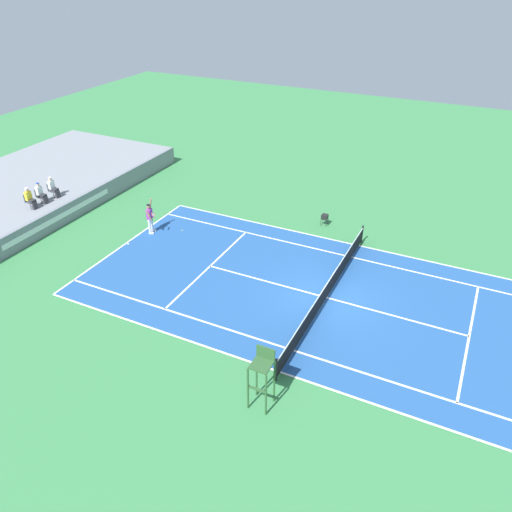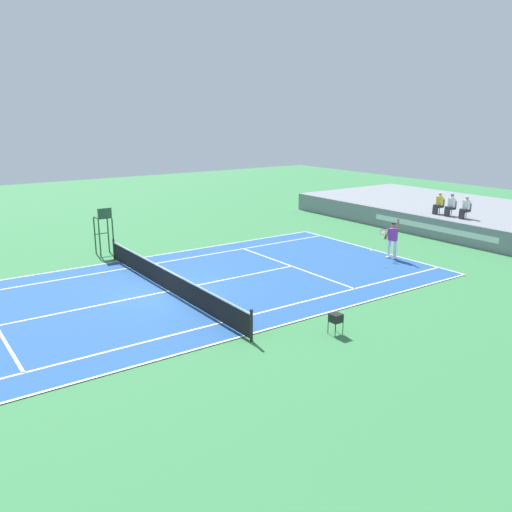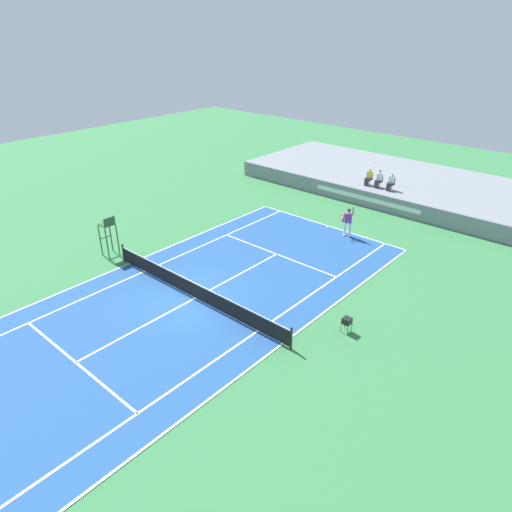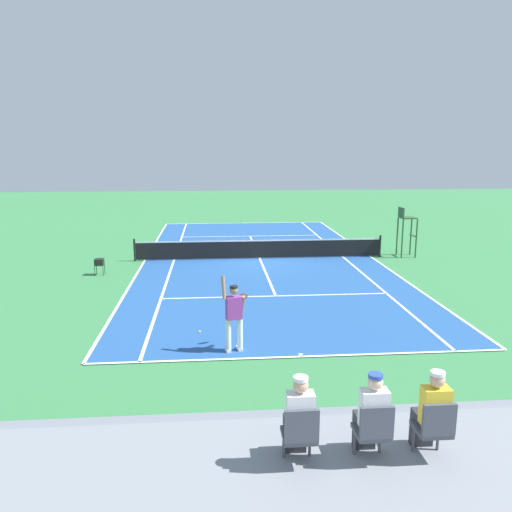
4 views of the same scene
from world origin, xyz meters
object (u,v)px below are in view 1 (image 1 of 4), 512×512
(tennis_ball, at_px, (182,230))
(spectator_seated_1, at_px, (41,193))
(umpire_chair, at_px, (262,372))
(spectator_seated_0, at_px, (30,199))
(tennis_player, at_px, (150,217))
(ball_hopper, at_px, (325,217))
(spectator_seated_2, at_px, (53,188))

(tennis_ball, bearing_deg, spectator_seated_1, 106.94)
(umpire_chair, bearing_deg, tennis_ball, 45.05)
(spectator_seated_0, height_order, tennis_ball, spectator_seated_0)
(spectator_seated_1, distance_m, tennis_player, 6.92)
(spectator_seated_0, height_order, ball_hopper, spectator_seated_0)
(spectator_seated_1, distance_m, umpire_chair, 19.51)
(spectator_seated_1, bearing_deg, tennis_ball, -73.06)
(umpire_chair, xyz_separation_m, ball_hopper, (14.23, 2.58, -0.98))
(tennis_ball, distance_m, umpire_chair, 14.04)
(tennis_player, distance_m, ball_hopper, 10.28)
(tennis_ball, height_order, umpire_chair, umpire_chair)
(spectator_seated_1, relative_size, spectator_seated_2, 1.00)
(spectator_seated_1, distance_m, tennis_ball, 8.74)
(tennis_ball, relative_size, ball_hopper, 0.10)
(spectator_seated_1, xyz_separation_m, tennis_ball, (2.49, -8.19, -1.78))
(tennis_player, bearing_deg, tennis_ball, -57.28)
(spectator_seated_1, height_order, tennis_ball, spectator_seated_1)
(tennis_ball, distance_m, ball_hopper, 8.52)
(tennis_player, height_order, umpire_chair, umpire_chair)
(spectator_seated_2, xyz_separation_m, umpire_chair, (-8.33, -18.06, -0.25))
(spectator_seated_2, bearing_deg, ball_hopper, -69.16)
(spectator_seated_0, xyz_separation_m, umpire_chair, (-6.55, -18.06, -0.25))
(spectator_seated_0, bearing_deg, umpire_chair, -109.92)
(ball_hopper, bearing_deg, umpire_chair, -169.72)
(spectator_seated_1, height_order, ball_hopper, spectator_seated_1)
(spectator_seated_1, relative_size, ball_hopper, 1.81)
(spectator_seated_1, bearing_deg, tennis_player, -77.07)
(spectator_seated_1, xyz_separation_m, ball_hopper, (6.86, -15.48, -1.24))
(tennis_ball, xyz_separation_m, ball_hopper, (4.37, -7.30, 0.54))
(umpire_chair, bearing_deg, spectator_seated_2, 65.23)
(spectator_seated_2, xyz_separation_m, tennis_player, (0.57, -6.70, -0.81))
(tennis_player, bearing_deg, spectator_seated_2, 94.87)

